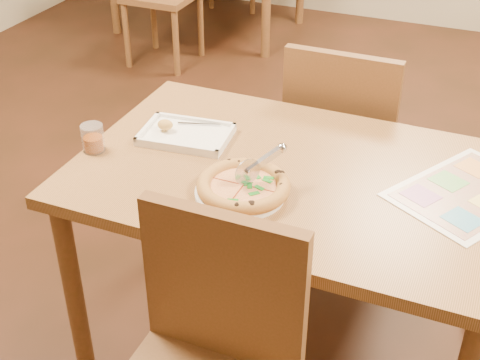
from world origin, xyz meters
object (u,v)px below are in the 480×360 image
at_px(glass_tumbler, 93,140).
at_px(chair_near, 209,347).
at_px(plate, 240,193).
at_px(pizza_cutter, 259,164).
at_px(appetizer_tray, 184,135).
at_px(dining_table, 292,195).
at_px(menu, 469,193).
at_px(chair_far, 343,128).
at_px(pizza, 243,186).

bearing_deg(glass_tumbler, chair_near, -37.71).
xyz_separation_m(plate, pizza_cutter, (0.04, 0.05, 0.08)).
bearing_deg(appetizer_tray, glass_tumbler, -141.08).
bearing_deg(chair_near, glass_tumbler, 142.29).
height_order(chair_near, appetizer_tray, chair_near).
bearing_deg(dining_table, glass_tumbler, -168.40).
bearing_deg(menu, chair_far, 133.65).
height_order(chair_near, plate, chair_near).
distance_m(dining_table, pizza, 0.22).
bearing_deg(pizza_cutter, pizza, 176.09).
height_order(chair_far, pizza_cutter, chair_far).
bearing_deg(dining_table, appetizer_tray, 171.98).
xyz_separation_m(chair_near, chair_far, (-0.00, 1.20, 0.00)).
xyz_separation_m(pizza, pizza_cutter, (0.03, 0.04, 0.06)).
height_order(plate, pizza_cutter, pizza_cutter).
relative_size(pizza, menu, 0.62).
bearing_deg(pizza_cutter, plate, 175.49).
xyz_separation_m(plate, pizza, (0.01, 0.01, 0.02)).
distance_m(chair_far, menu, 0.74).
bearing_deg(pizza, menu, 23.12).
height_order(dining_table, pizza, pizza).
height_order(chair_far, appetizer_tray, chair_far).
bearing_deg(chair_far, chair_near, 90.00).
xyz_separation_m(chair_near, glass_tumbler, (-0.61, 0.48, 0.19)).
distance_m(pizza, appetizer_tray, 0.38).
relative_size(chair_far, plate, 1.84).
relative_size(pizza, pizza_cutter, 1.96).
height_order(dining_table, appetizer_tray, appetizer_tray).
distance_m(pizza_cutter, glass_tumbler, 0.56).
height_order(chair_far, glass_tumbler, chair_far).
distance_m(plate, pizza_cutter, 0.10).
distance_m(appetizer_tray, glass_tumbler, 0.29).
bearing_deg(plate, dining_table, 61.49).
bearing_deg(glass_tumbler, pizza, -4.83).
bearing_deg(dining_table, menu, 9.14).
xyz_separation_m(chair_far, pizza, (-0.09, -0.77, 0.18)).
bearing_deg(dining_table, pizza_cutter, -113.80).
bearing_deg(appetizer_tray, chair_near, -59.27).
distance_m(dining_table, menu, 0.51).
bearing_deg(menu, chair_near, -126.12).
bearing_deg(chair_far, plate, 82.91).
distance_m(chair_far, pizza, 0.80).
xyz_separation_m(chair_far, appetizer_tray, (-0.39, -0.55, 0.16)).
bearing_deg(pizza_cutter, appetizer_tray, 95.95).
distance_m(chair_far, appetizer_tray, 0.69).
relative_size(chair_far, menu, 1.10).
bearing_deg(appetizer_tray, menu, 1.62).
bearing_deg(chair_far, pizza_cutter, 85.45).
xyz_separation_m(appetizer_tray, menu, (0.89, 0.03, -0.01)).
xyz_separation_m(chair_near, pizza_cutter, (-0.06, 0.47, 0.24)).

